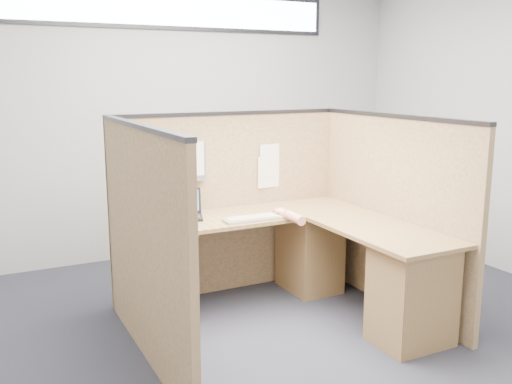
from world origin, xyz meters
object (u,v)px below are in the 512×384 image
l_desk (290,265)px  mouse (280,214)px  laptop (181,211)px  keyboard (252,219)px

l_desk → mouse: mouse is taller
l_desk → mouse: 0.41m
laptop → keyboard: 0.57m
keyboard → mouse: bearing=2.5°
keyboard → mouse: (0.25, 0.00, 0.01)m
l_desk → keyboard: size_ratio=4.31×
laptop → mouse: (0.70, -0.34, -0.03)m
laptop → mouse: size_ratio=3.42×
laptop → mouse: 0.78m
laptop → mouse: bearing=-8.3°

